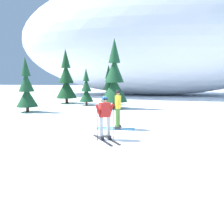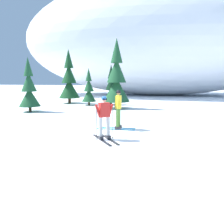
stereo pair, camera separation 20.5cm
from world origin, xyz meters
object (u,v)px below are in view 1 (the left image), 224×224
Objects in this scene: pine_tree_center at (86,90)px; pine_tree_center_right at (109,88)px; skier_red_jacket at (105,117)px; pine_tree_far_left at (27,89)px; pine_tree_far_right at (114,80)px; pine_tree_center_left at (66,81)px; skier_yellow_jacket at (118,109)px.

pine_tree_center is 0.91× the size of pine_tree_center_right.
skier_red_jacket is 9.35m from pine_tree_far_left.
pine_tree_center is at bearing 147.46° from pine_tree_far_right.
pine_tree_far_left is 5.87m from pine_tree_center_left.
pine_tree_center_left is at bearing 81.69° from pine_tree_far_left.
pine_tree_far_left is 5.48m from pine_tree_center.
pine_tree_center is (3.09, 4.52, -0.25)m from pine_tree_far_left.
pine_tree_far_right is (-1.20, 7.33, 1.28)m from skier_yellow_jacket.
skier_red_jacket is at bearing -71.69° from pine_tree_center.
pine_tree_far_left is 0.71× the size of pine_tree_far_right.
pine_tree_center_right is 2.73m from pine_tree_far_right.
skier_red_jacket is 0.32× the size of pine_tree_far_right.
pine_tree_center_left reaches higher than pine_tree_far_left.
skier_yellow_jacket is at bearing -59.21° from pine_tree_center_left.
skier_red_jacket is at bearing -43.84° from pine_tree_far_left.
skier_yellow_jacket is 0.57× the size of pine_tree_center.
pine_tree_center_right reaches higher than skier_yellow_jacket.
pine_tree_center is 3.33m from pine_tree_far_right.
skier_red_jacket is 0.34× the size of pine_tree_center_left.
pine_tree_far_left reaches higher than skier_yellow_jacket.
pine_tree_far_left reaches higher than pine_tree_center_right.
pine_tree_far_left is (-6.99, 4.53, 0.63)m from skier_yellow_jacket.
pine_tree_center_left is 1.42× the size of pine_tree_center_right.
skier_yellow_jacket is at bearing -66.69° from pine_tree_center.
pine_tree_far_right is (5.80, 2.80, 0.65)m from pine_tree_far_left.
pine_tree_center reaches higher than skier_yellow_jacket.
pine_tree_center_left reaches higher than pine_tree_center.
pine_tree_center_right is at bearing 46.87° from pine_tree_far_left.
pine_tree_far_left is at bearing 136.16° from skier_red_jacket.
skier_yellow_jacket is at bearing 82.11° from skier_red_jacket.
pine_tree_center is 0.60× the size of pine_tree_far_right.
skier_red_jacket is at bearing -84.27° from pine_tree_far_right.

